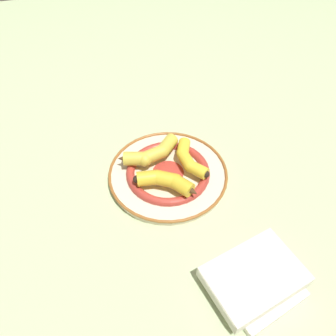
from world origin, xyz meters
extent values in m
plane|color=#B2C693|center=(0.00, 0.00, 0.00)|extent=(2.80, 2.80, 0.00)
cylinder|color=beige|center=(0.02, 0.03, 0.01)|extent=(0.32, 0.32, 0.02)
torus|color=#AD382D|center=(0.02, 0.03, 0.02)|extent=(0.23, 0.23, 0.02)
cylinder|color=#AD382D|center=(0.02, 0.03, 0.02)|extent=(0.09, 0.09, 0.00)
torus|color=#995B28|center=(0.02, 0.03, 0.02)|extent=(0.33, 0.33, 0.01)
cylinder|color=gold|center=(0.00, 0.11, 0.05)|extent=(0.06, 0.06, 0.04)
cylinder|color=gold|center=(0.04, 0.08, 0.05)|extent=(0.06, 0.06, 0.04)
cylinder|color=gold|center=(0.08, 0.07, 0.05)|extent=(0.05, 0.04, 0.04)
sphere|color=gold|center=(0.01, 0.09, 0.05)|extent=(0.04, 0.04, 0.04)
sphere|color=gold|center=(0.06, 0.07, 0.05)|extent=(0.04, 0.04, 0.04)
cone|color=#472D19|center=(-0.02, 0.14, 0.05)|extent=(0.05, 0.05, 0.03)
sphere|color=black|center=(0.11, 0.06, 0.05)|extent=(0.02, 0.02, 0.02)
cylinder|color=gold|center=(0.10, -0.01, 0.05)|extent=(0.07, 0.05, 0.04)
cylinder|color=gold|center=(0.05, -0.01, 0.05)|extent=(0.07, 0.05, 0.04)
cylinder|color=gold|center=(0.00, -0.04, 0.05)|extent=(0.07, 0.07, 0.04)
sphere|color=gold|center=(0.07, 0.00, 0.05)|extent=(0.04, 0.04, 0.04)
sphere|color=gold|center=(0.02, -0.02, 0.05)|extent=(0.04, 0.04, 0.04)
cone|color=#472D19|center=(0.13, -0.02, 0.05)|extent=(0.04, 0.04, 0.03)
sphere|color=black|center=(-0.02, -0.06, 0.05)|extent=(0.02, 0.02, 0.02)
cylinder|color=yellow|center=(-0.04, -0.02, 0.05)|extent=(0.05, 0.06, 0.03)
cylinder|color=yellow|center=(-0.04, 0.03, 0.05)|extent=(0.04, 0.05, 0.03)
cylinder|color=yellow|center=(-0.06, 0.07, 0.05)|extent=(0.06, 0.06, 0.03)
sphere|color=yellow|center=(-0.03, 0.00, 0.05)|extent=(0.03, 0.03, 0.03)
sphere|color=yellow|center=(-0.04, 0.05, 0.05)|extent=(0.03, 0.03, 0.03)
cone|color=#472D19|center=(-0.05, -0.04, 0.05)|extent=(0.04, 0.04, 0.03)
sphere|color=black|center=(-0.07, 0.09, 0.05)|extent=(0.02, 0.02, 0.02)
cube|color=silver|center=(-0.09, 0.38, 0.01)|extent=(0.20, 0.20, 0.02)
cube|color=white|center=(-0.09, 0.38, 0.01)|extent=(0.19, 0.18, 0.02)
cube|color=silver|center=(-0.08, 0.38, 0.04)|extent=(0.23, 0.19, 0.03)
cube|color=white|center=(-0.08, 0.38, 0.04)|extent=(0.22, 0.17, 0.03)
camera|label=1|loc=(0.17, 0.62, 0.70)|focal=35.00mm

